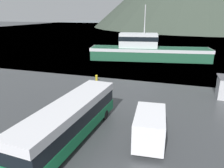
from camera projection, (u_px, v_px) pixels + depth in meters
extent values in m
plane|color=slate|center=(176.00, 28.00, 140.24)|extent=(240.00, 240.00, 0.00)
cube|color=#146B3D|center=(71.00, 129.00, 16.86)|extent=(3.24, 11.68, 0.92)
cube|color=black|center=(70.00, 117.00, 16.55)|extent=(3.17, 11.44, 1.05)
cube|color=silver|center=(70.00, 107.00, 16.29)|extent=(3.24, 11.68, 0.66)
cube|color=black|center=(101.00, 94.00, 21.75)|extent=(2.23, 0.20, 1.42)
cylinder|color=black|center=(83.00, 111.00, 20.97)|extent=(0.35, 0.92, 0.90)
cylinder|color=black|center=(105.00, 115.00, 20.20)|extent=(0.35, 0.92, 0.90)
cylinder|color=black|center=(23.00, 162.00, 13.80)|extent=(0.35, 0.92, 0.90)
cube|color=silver|center=(150.00, 127.00, 16.07)|extent=(2.53, 4.38, 2.17)
cube|color=silver|center=(151.00, 115.00, 19.01)|extent=(2.31, 1.99, 1.19)
cube|color=black|center=(151.00, 109.00, 17.89)|extent=(1.83, 0.23, 0.76)
cylinder|color=black|center=(139.00, 121.00, 19.17)|extent=(0.28, 0.72, 0.70)
cylinder|color=black|center=(162.00, 124.00, 18.77)|extent=(0.28, 0.72, 0.70)
cylinder|color=black|center=(134.00, 145.00, 15.71)|extent=(0.28, 0.72, 0.70)
cylinder|color=black|center=(162.00, 149.00, 15.32)|extent=(0.28, 0.72, 0.70)
cube|color=#1E5138|center=(149.00, 54.00, 45.60)|extent=(24.74, 9.01, 2.55)
cube|color=silver|center=(150.00, 49.00, 45.31)|extent=(24.98, 9.10, 0.64)
cube|color=silver|center=(138.00, 40.00, 45.07)|extent=(8.24, 4.74, 2.91)
cube|color=black|center=(138.00, 38.00, 44.93)|extent=(8.41, 4.87, 0.87)
cylinder|color=#B2B2B7|center=(145.00, 19.00, 43.61)|extent=(0.20, 0.20, 5.52)
cube|color=olive|center=(47.00, 119.00, 19.18)|extent=(1.35, 1.13, 1.10)
cube|color=olive|center=(46.00, 113.00, 18.99)|extent=(1.49, 1.25, 0.12)
cylinder|color=#B29919|center=(97.00, 79.00, 31.62)|extent=(0.33, 0.33, 0.66)
sphere|color=#B29919|center=(96.00, 76.00, 31.48)|extent=(0.37, 0.37, 0.37)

